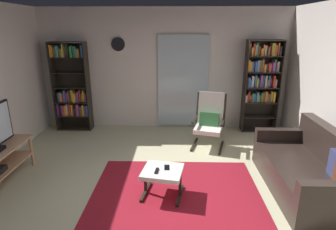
# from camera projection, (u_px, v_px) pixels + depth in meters

# --- Properties ---
(ground_plane) EXTENTS (7.02, 7.02, 0.00)m
(ground_plane) POSITION_uv_depth(u_px,v_px,m) (156.00, 200.00, 3.67)
(ground_plane) COLOR beige
(wall_back) EXTENTS (5.60, 0.06, 2.60)m
(wall_back) POSITION_uv_depth(u_px,v_px,m) (164.00, 70.00, 6.03)
(wall_back) COLOR silver
(wall_back) RESTS_ON ground
(glass_door_panel) EXTENTS (1.10, 0.01, 2.00)m
(glass_door_panel) POSITION_uv_depth(u_px,v_px,m) (183.00, 82.00, 6.03)
(glass_door_panel) COLOR silver
(area_rug) EXTENTS (2.32, 1.69, 0.01)m
(area_rug) POSITION_uv_depth(u_px,v_px,m) (176.00, 190.00, 3.90)
(area_rug) COLOR maroon
(area_rug) RESTS_ON ground
(bookshelf_near_tv) EXTENTS (0.75, 0.30, 1.91)m
(bookshelf_near_tv) POSITION_uv_depth(u_px,v_px,m) (72.00, 86.00, 5.97)
(bookshelf_near_tv) COLOR black
(bookshelf_near_tv) RESTS_ON ground
(bookshelf_near_sofa) EXTENTS (0.72, 0.30, 1.95)m
(bookshelf_near_sofa) POSITION_uv_depth(u_px,v_px,m) (261.00, 80.00, 5.82)
(bookshelf_near_sofa) COLOR black
(bookshelf_near_sofa) RESTS_ON ground
(leather_sofa) EXTENTS (0.90, 1.78, 0.87)m
(leather_sofa) POSITION_uv_depth(u_px,v_px,m) (310.00, 171.00, 3.80)
(leather_sofa) COLOR #2C221D
(leather_sofa) RESTS_ON ground
(lounge_armchair) EXTENTS (0.71, 0.77, 1.02)m
(lounge_armchair) POSITION_uv_depth(u_px,v_px,m) (210.00, 119.00, 5.23)
(lounge_armchair) COLOR black
(lounge_armchair) RESTS_ON ground
(ottoman) EXTENTS (0.60, 0.56, 0.39)m
(ottoman) POSITION_uv_depth(u_px,v_px,m) (163.00, 174.00, 3.69)
(ottoman) COLOR white
(ottoman) RESTS_ON ground
(tv_remote) EXTENTS (0.06, 0.15, 0.02)m
(tv_remote) POSITION_uv_depth(u_px,v_px,m) (157.00, 171.00, 3.62)
(tv_remote) COLOR black
(tv_remote) RESTS_ON ottoman
(cell_phone) EXTENTS (0.07, 0.14, 0.01)m
(cell_phone) POSITION_uv_depth(u_px,v_px,m) (167.00, 167.00, 3.72)
(cell_phone) COLOR black
(cell_phone) RESTS_ON ottoman
(wall_clock) EXTENTS (0.29, 0.03, 0.29)m
(wall_clock) POSITION_uv_depth(u_px,v_px,m) (118.00, 44.00, 5.81)
(wall_clock) COLOR silver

